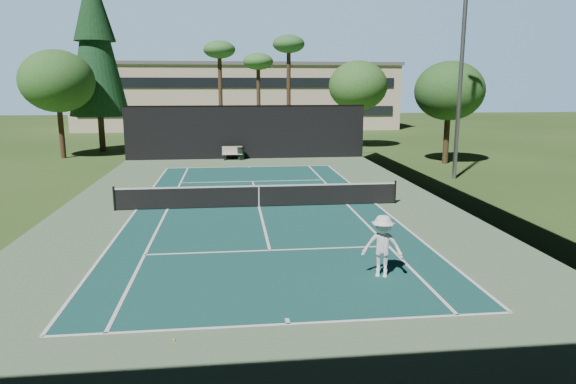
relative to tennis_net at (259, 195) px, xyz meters
name	(u,v)px	position (x,y,z in m)	size (l,w,h in m)	color
ground	(259,207)	(0.00, 0.00, -0.56)	(160.00, 160.00, 0.00)	#2F4D1C
apron_slab	(259,207)	(0.00, 0.00, -0.55)	(18.00, 32.00, 0.01)	#5B7954
court_surface	(259,207)	(0.00, 0.00, -0.55)	(10.97, 23.77, 0.01)	#174946
court_lines	(259,207)	(0.00, 0.00, -0.54)	(11.07, 23.87, 0.01)	white
tennis_net	(259,195)	(0.00, 0.00, 0.00)	(12.90, 0.10, 1.10)	black
fence	(258,163)	(0.00, 0.06, 1.45)	(18.04, 32.05, 4.03)	black
player	(383,246)	(3.05, -9.12, 0.36)	(1.19, 0.68, 1.84)	white
tennis_ball_a	(174,340)	(-2.56, -12.39, -0.53)	(0.06, 0.06, 0.06)	#BACA2E
tennis_ball_b	(240,192)	(-0.80, 3.21, -0.52)	(0.07, 0.07, 0.07)	#CDE133
tennis_ball_c	(249,199)	(-0.41, 1.62, -0.53)	(0.06, 0.06, 0.06)	#D4EF36
tennis_ball_d	(198,191)	(-2.98, 3.92, -0.53)	(0.06, 0.06, 0.06)	#D1E333
park_bench	(232,153)	(-1.11, 15.45, -0.01)	(1.50, 0.45, 1.02)	beige
trash_bin	(241,153)	(-0.47, 15.48, -0.08)	(0.56, 0.56, 0.95)	black
pine_tree	(94,34)	(-12.00, 22.00, 9.00)	(4.80, 4.80, 15.00)	#4D3421
palm_a	(219,54)	(-2.00, 24.00, 7.63)	(2.80, 2.80, 9.32)	#49341F
palm_b	(258,65)	(1.50, 26.00, 6.80)	(2.80, 2.80, 8.42)	#4C3220
palm_c	(289,49)	(4.00, 23.00, 8.05)	(2.80, 2.80, 9.77)	#49301F
decid_tree_a	(358,86)	(10.00, 22.00, 4.86)	(5.12, 5.12, 7.62)	#49331F
decid_tree_b	(449,91)	(14.00, 12.00, 4.52)	(4.80, 4.80, 7.14)	#46321E
decid_tree_c	(57,81)	(-14.00, 18.00, 5.21)	(5.44, 5.44, 8.09)	#49301F
campus_building	(239,95)	(0.00, 45.98, 3.65)	(40.50, 12.50, 8.30)	beige
light_pole	(461,68)	(12.00, 6.00, 5.90)	(0.90, 0.25, 12.22)	gray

